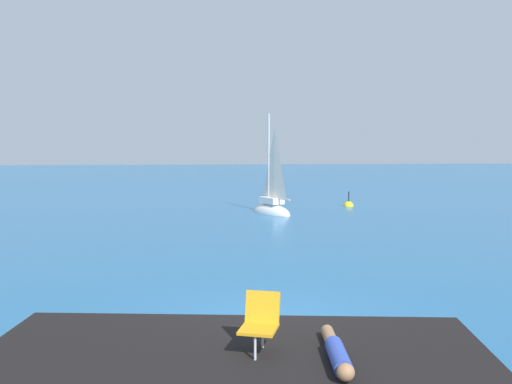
{
  "coord_description": "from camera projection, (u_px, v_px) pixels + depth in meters",
  "views": [
    {
      "loc": [
        -1.18,
        -11.19,
        3.69
      ],
      "look_at": [
        0.82,
        13.86,
        1.46
      ],
      "focal_mm": 40.2,
      "sensor_mm": 36.0,
      "label": 1
    }
  ],
  "objects": [
    {
      "name": "ground_plane",
      "position": [
        270.0,
        325.0,
        11.53
      ],
      "size": [
        160.0,
        160.0,
        0.0
      ],
      "primitive_type": "plane",
      "color": "#236093"
    },
    {
      "name": "shore_ledge",
      "position": [
        235.0,
        382.0,
        7.83
      ],
      "size": [
        7.36,
        4.19,
        0.82
      ],
      "primitive_type": "cube",
      "rotation": [
        0.0,
        0.0,
        -0.12
      ],
      "color": "black",
      "rests_on": "ground"
    },
    {
      "name": "boulder_seaward",
      "position": [
        272.0,
        352.0,
        10.05
      ],
      "size": [
        0.74,
        0.9,
        0.59
      ],
      "primitive_type": "cube",
      "rotation": [
        -0.08,
        -0.13,
        1.66
      ],
      "color": "black",
      "rests_on": "ground"
    },
    {
      "name": "boulder_inland",
      "position": [
        232.0,
        350.0,
        10.14
      ],
      "size": [
        1.7,
        1.72,
        0.89
      ],
      "primitive_type": "cube",
      "rotation": [
        -0.15,
        0.03,
        0.81
      ],
      "color": "black",
      "rests_on": "ground"
    },
    {
      "name": "sailboat_near",
      "position": [
        272.0,
        208.0,
        29.33
      ],
      "size": [
        2.28,
        3.07,
        5.6
      ],
      "rotation": [
        0.0,
        0.0,
        2.06
      ],
      "color": "white",
      "rests_on": "ground"
    },
    {
      "name": "person_sunbather",
      "position": [
        337.0,
        353.0,
        7.46
      ],
      "size": [
        0.32,
        1.76,
        0.25
      ],
      "rotation": [
        0.0,
        0.0,
        1.5
      ],
      "color": "#334CB2",
      "rests_on": "shore_ledge"
    },
    {
      "name": "beach_chair",
      "position": [
        260.0,
        320.0,
        7.81
      ],
      "size": [
        0.64,
        0.71,
        0.8
      ],
      "rotation": [
        0.0,
        0.0,
        4.41
      ],
      "color": "orange",
      "rests_on": "shore_ledge"
    },
    {
      "name": "marker_buoy",
      "position": [
        349.0,
        206.0,
        32.62
      ],
      "size": [
        0.56,
        0.56,
        1.13
      ],
      "color": "yellow",
      "rests_on": "ground"
    }
  ]
}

